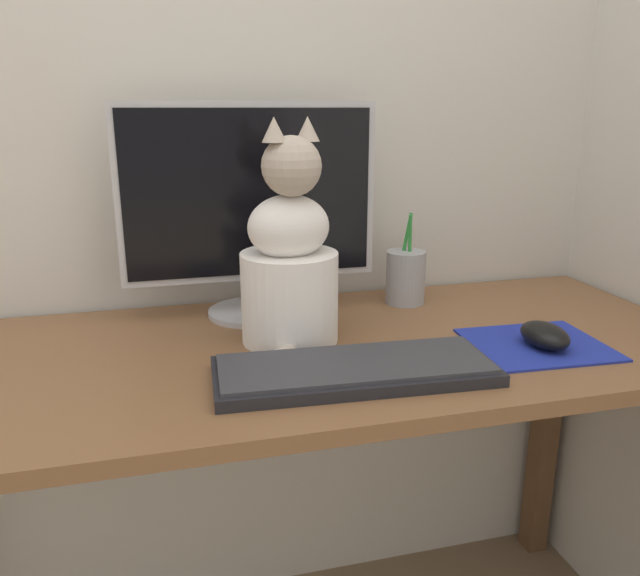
# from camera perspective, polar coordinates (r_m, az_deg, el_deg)

# --- Properties ---
(wall_back) EXTENTS (7.00, 0.04, 2.50)m
(wall_back) POSITION_cam_1_polar(r_m,az_deg,el_deg) (1.28, -5.35, 23.02)
(wall_back) COLOR beige
(wall_back) RESTS_ON ground_plane
(desk) EXTENTS (1.41, 0.56, 0.71)m
(desk) POSITION_cam_1_polar(r_m,az_deg,el_deg) (1.08, -1.66, -10.50)
(desk) COLOR brown
(desk) RESTS_ON ground_plane
(monitor) EXTENTS (0.47, 0.17, 0.39)m
(monitor) POSITION_cam_1_polar(r_m,az_deg,el_deg) (1.15, -6.45, 7.52)
(monitor) COLOR #B2B2B7
(monitor) RESTS_ON desk
(keyboard) EXTENTS (0.42, 0.18, 0.02)m
(keyboard) POSITION_cam_1_polar(r_m,az_deg,el_deg) (0.92, 3.18, -7.46)
(keyboard) COLOR black
(keyboard) RESTS_ON desk
(mousepad_right) EXTENTS (0.23, 0.20, 0.00)m
(mousepad_right) POSITION_cam_1_polar(r_m,az_deg,el_deg) (1.10, 19.25, -4.90)
(mousepad_right) COLOR #1E2D9E
(mousepad_right) RESTS_ON desk
(computer_mouse_right) EXTENTS (0.07, 0.10, 0.04)m
(computer_mouse_right) POSITION_cam_1_polar(r_m,az_deg,el_deg) (1.09, 19.86, -4.08)
(computer_mouse_right) COLOR black
(computer_mouse_right) RESTS_ON mousepad_right
(cat) EXTENTS (0.21, 0.25, 0.37)m
(cat) POSITION_cam_1_polar(r_m,az_deg,el_deg) (1.03, -2.79, 2.36)
(cat) COLOR white
(cat) RESTS_ON desk
(pen_cup) EXTENTS (0.08, 0.08, 0.18)m
(pen_cup) POSITION_cam_1_polar(r_m,az_deg,el_deg) (1.26, 7.83, 1.03)
(pen_cup) COLOR #99999E
(pen_cup) RESTS_ON desk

